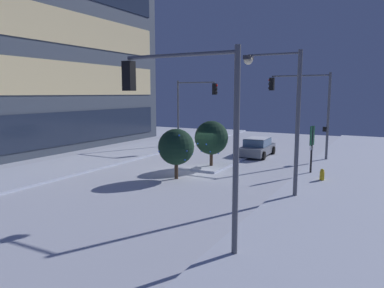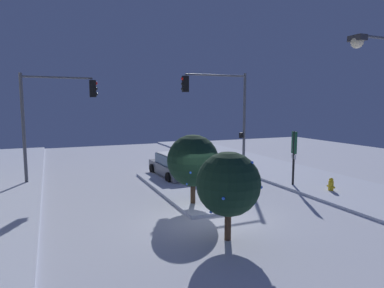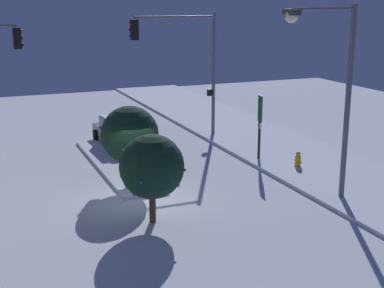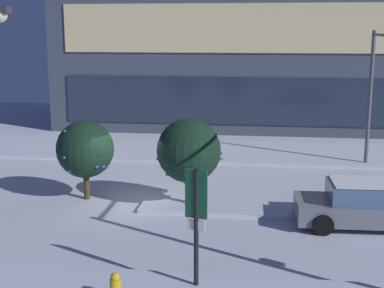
{
  "view_description": "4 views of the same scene",
  "coord_description": "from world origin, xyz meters",
  "views": [
    {
      "loc": [
        -19.76,
        -10.74,
        5.05
      ],
      "look_at": [
        -0.63,
        -0.28,
        1.98
      ],
      "focal_mm": 33.67,
      "sensor_mm": 36.0,
      "label": 1
    },
    {
      "loc": [
        -11.33,
        5.51,
        4.54
      ],
      "look_at": [
        1.2,
        0.18,
        2.92
      ],
      "focal_mm": 31.59,
      "sensor_mm": 36.0,
      "label": 2
    },
    {
      "loc": [
        -18.07,
        5.51,
        7.14
      ],
      "look_at": [
        -1.09,
        -1.57,
        2.34
      ],
      "focal_mm": 51.29,
      "sensor_mm": 36.0,
      "label": 3
    },
    {
      "loc": [
        4.64,
        -19.06,
        6.31
      ],
      "look_at": [
        2.34,
        -0.85,
        2.43
      ],
      "focal_mm": 51.35,
      "sensor_mm": 36.0,
      "label": 4
    }
  ],
  "objects": [
    {
      "name": "decorated_tree_median",
      "position": [
        -1.79,
        0.15,
        1.92
      ],
      "size": [
        2.15,
        2.15,
        3.0
      ],
      "color": "#473323",
      "rests_on": "ground"
    },
    {
      "name": "median_strip",
      "position": [
        4.97,
        -0.4,
        0.07
      ],
      "size": [
        9.0,
        1.8,
        0.14
      ],
      "primitive_type": "cube",
      "color": "silver",
      "rests_on": "ground"
    },
    {
      "name": "ground",
      "position": [
        0.0,
        0.0,
        0.0
      ],
      "size": [
        52.0,
        52.0,
        0.0
      ],
      "primitive_type": "plane",
      "color": "silver"
    },
    {
      "name": "decorated_tree_left_of_median",
      "position": [
        2.15,
        -0.27,
        2.06
      ],
      "size": [
        2.35,
        2.29,
        3.22
      ],
      "color": "#473323",
      "rests_on": "ground"
    },
    {
      "name": "car_near",
      "position": [
        8.11,
        -1.56,
        0.71
      ],
      "size": [
        4.64,
        2.2,
        1.49
      ],
      "rotation": [
        0.0,
        0.0,
        0.03
      ],
      "color": "slate",
      "rests_on": "ground"
    },
    {
      "name": "curb_strip_far",
      "position": [
        0.0,
        8.61,
        0.07
      ],
      "size": [
        52.0,
        5.2,
        0.14
      ],
      "primitive_type": "cube",
      "color": "silver",
      "rests_on": "ground"
    },
    {
      "name": "traffic_light_corner_far_right",
      "position": [
        9.6,
        5.2,
        4.34
      ],
      "size": [
        0.32,
        4.19,
        6.24
      ],
      "rotation": [
        0.0,
        0.0,
        -1.57
      ],
      "color": "#565960",
      "rests_on": "ground"
    },
    {
      "name": "parking_info_sign",
      "position": [
        3.18,
        -6.68,
        1.96
      ],
      "size": [
        0.55,
        0.19,
        3.06
      ],
      "rotation": [
        0.0,
        0.0,
        1.33
      ],
      "color": "black",
      "rests_on": "ground"
    }
  ]
}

